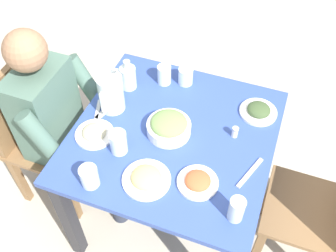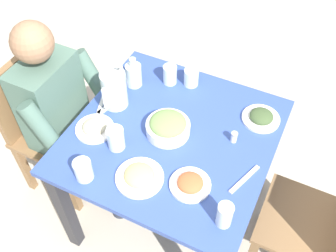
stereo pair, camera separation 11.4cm
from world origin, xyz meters
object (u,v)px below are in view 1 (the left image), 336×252
(dining_table, at_px, (173,149))
(plate_rice_curry, at_px, (198,181))
(diner_near, at_px, (65,123))
(chair_far, at_px, (329,210))
(water_glass_by_pitcher, at_px, (89,177))
(plate_dolmas, at_px, (259,111))
(water_pitcher, at_px, (111,93))
(plate_beans, at_px, (94,133))
(water_glass_far_left, at_px, (118,142))
(salt_shaker, at_px, (235,132))
(salad_bowl, at_px, (169,126))
(chair_near, at_px, (37,131))
(water_glass_center, at_px, (236,209))
(plate_fries, at_px, (146,178))
(water_glass_near_left, at_px, (186,76))
(water_glass_near_right, at_px, (164,75))
(oil_carafe, at_px, (128,78))

(dining_table, relative_size, plate_rice_curry, 5.27)
(diner_near, bearing_deg, chair_far, 92.68)
(water_glass_by_pitcher, bearing_deg, plate_dolmas, 138.21)
(water_pitcher, distance_m, water_glass_by_pitcher, 0.44)
(plate_beans, bearing_deg, water_glass_by_pitcher, 23.99)
(plate_dolmas, height_order, water_glass_far_left, water_glass_far_left)
(salt_shaker, bearing_deg, water_glass_by_pitcher, -47.35)
(dining_table, height_order, chair_far, chair_far)
(salad_bowl, relative_size, salt_shaker, 3.73)
(chair_near, height_order, plate_rice_curry, chair_near)
(water_glass_center, distance_m, water_glass_far_left, 0.57)
(plate_fries, bearing_deg, chair_near, -106.72)
(water_glass_near_left, distance_m, water_glass_center, 0.78)
(salad_bowl, distance_m, plate_rice_curry, 0.30)
(plate_fries, bearing_deg, plate_beans, -114.53)
(dining_table, relative_size, salt_shaker, 16.76)
(salad_bowl, bearing_deg, dining_table, 88.37)
(water_glass_near_left, distance_m, water_glass_by_pitcher, 0.73)
(dining_table, xyz_separation_m, water_glass_near_right, (-0.31, -0.16, 0.17))
(chair_near, height_order, salad_bowl, chair_near)
(chair_near, bearing_deg, oil_carafe, 121.31)
(salad_bowl, bearing_deg, oil_carafe, -125.90)
(water_glass_near_right, height_order, water_glass_far_left, water_glass_far_left)
(plate_fries, relative_size, salt_shaker, 3.76)
(plate_fries, bearing_deg, salt_shaker, 142.02)
(plate_dolmas, xyz_separation_m, plate_rice_curry, (0.48, -0.15, -0.00))
(chair_far, relative_size, plate_dolmas, 4.78)
(plate_fries, relative_size, water_glass_center, 1.78)
(plate_beans, xyz_separation_m, water_glass_near_right, (-0.44, 0.17, 0.03))
(plate_beans, height_order, water_glass_by_pitcher, water_glass_by_pitcher)
(dining_table, height_order, plate_fries, plate_fries)
(diner_near, xyz_separation_m, salad_bowl, (-0.06, 0.54, 0.14))
(chair_far, height_order, water_glass_near_left, chair_far)
(chair_near, height_order, plate_beans, chair_near)
(water_glass_far_left, bearing_deg, water_glass_near_right, 176.62)
(salad_bowl, relative_size, plate_fries, 0.99)
(salt_shaker, bearing_deg, chair_near, -82.37)
(chair_near, bearing_deg, water_pitcher, 104.02)
(chair_far, xyz_separation_m, water_glass_by_pitcher, (0.38, -0.99, 0.29))
(chair_near, height_order, water_glass_center, chair_near)
(water_glass_by_pitcher, bearing_deg, salad_bowl, 151.07)
(plate_rice_curry, relative_size, water_glass_center, 1.51)
(plate_beans, relative_size, water_glass_far_left, 1.61)
(water_glass_far_left, bearing_deg, chair_near, -101.69)
(water_glass_near_left, bearing_deg, chair_far, 67.82)
(water_glass_near_right, bearing_deg, plate_dolmas, 84.54)
(plate_rice_curry, bearing_deg, water_glass_far_left, -96.88)
(diner_near, relative_size, salt_shaker, 21.25)
(water_glass_center, height_order, salt_shaker, water_glass_center)
(dining_table, height_order, diner_near, diner_near)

